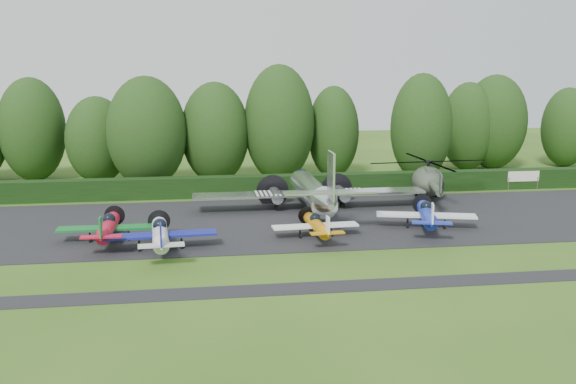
{
  "coord_description": "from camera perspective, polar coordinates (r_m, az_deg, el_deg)",
  "views": [
    {
      "loc": [
        -5.97,
        -41.07,
        12.95
      ],
      "look_at": [
        1.31,
        10.06,
        2.5
      ],
      "focal_mm": 40.0,
      "sensor_mm": 36.0,
      "label": 1
    }
  ],
  "objects": [
    {
      "name": "transport_plane",
      "position": [
        55.89,
        2.19,
        -0.02
      ],
      "size": [
        20.79,
        15.94,
        6.66
      ],
      "rotation": [
        0.0,
        0.0,
        -0.0
      ],
      "color": "silver",
      "rests_on": "ground"
    },
    {
      "name": "tree_4",
      "position": [
        76.07,
        -21.79,
        5.16
      ],
      "size": [
        7.17,
        7.17,
        11.43
      ],
      "color": "black",
      "rests_on": "ground"
    },
    {
      "name": "tree_3",
      "position": [
        88.03,
        23.54,
        5.29
      ],
      "size": [
        6.15,
        6.15,
        9.95
      ],
      "color": "black",
      "rests_on": "ground"
    },
    {
      "name": "tree_10",
      "position": [
        72.82,
        11.77,
        5.66
      ],
      "size": [
        6.82,
        6.82,
        11.86
      ],
      "color": "black",
      "rests_on": "ground"
    },
    {
      "name": "ground",
      "position": [
        43.47,
        0.16,
        -5.89
      ],
      "size": [
        160.0,
        160.0,
        0.0
      ],
      "primitive_type": "plane",
      "color": "#294914",
      "rests_on": "ground"
    },
    {
      "name": "tree_9",
      "position": [
        81.32,
        15.7,
        5.64
      ],
      "size": [
        6.55,
        6.55,
        10.69
      ],
      "color": "black",
      "rests_on": "ground"
    },
    {
      "name": "tree_5",
      "position": [
        69.84,
        -6.49,
        5.23
      ],
      "size": [
        7.34,
        7.34,
        10.98
      ],
      "color": "black",
      "rests_on": "ground"
    },
    {
      "name": "hedgerow",
      "position": [
        63.68,
        -2.55,
        -0.3
      ],
      "size": [
        90.0,
        1.6,
        2.0
      ],
      "primitive_type": "cube",
      "color": "black",
      "rests_on": "ground"
    },
    {
      "name": "taxiway_verge",
      "position": [
        37.85,
        1.48,
        -8.56
      ],
      "size": [
        70.0,
        2.0,
        0.0
      ],
      "primitive_type": "cube",
      "color": "black",
      "rests_on": "ground"
    },
    {
      "name": "light_plane_orange",
      "position": [
        47.91,
        2.56,
        -2.96
      ],
      "size": [
        6.52,
        6.86,
        2.51
      ],
      "rotation": [
        0.0,
        0.0,
        -0.06
      ],
      "color": "#BC770B",
      "rests_on": "ground"
    },
    {
      "name": "helicopter",
      "position": [
        63.07,
        12.36,
        1.18
      ],
      "size": [
        11.59,
        13.57,
        3.73
      ],
      "rotation": [
        0.0,
        0.0,
        0.22
      ],
      "color": "#333A2D",
      "rests_on": "ground"
    },
    {
      "name": "sign_board",
      "position": [
        70.74,
        20.2,
        1.25
      ],
      "size": [
        3.42,
        0.13,
        1.93
      ],
      "rotation": [
        0.0,
        0.0,
        -0.0
      ],
      "color": "#3F3326",
      "rests_on": "ground"
    },
    {
      "name": "tree_2",
      "position": [
        83.1,
        17.87,
        5.94
      ],
      "size": [
        7.8,
        7.8,
        11.56
      ],
      "color": "black",
      "rests_on": "ground"
    },
    {
      "name": "tree_0",
      "position": [
        68.29,
        -12.45,
        5.18
      ],
      "size": [
        8.22,
        8.22,
        11.66
      ],
      "color": "black",
      "rests_on": "ground"
    },
    {
      "name": "light_plane_blue",
      "position": [
        51.52,
        12.22,
        -1.95
      ],
      "size": [
        7.79,
        8.19,
        2.99
      ],
      "rotation": [
        0.0,
        0.0,
        0.26
      ],
      "color": "#1B2DA7",
      "rests_on": "ground"
    },
    {
      "name": "light_plane_white",
      "position": [
        45.46,
        -11.3,
        -3.69
      ],
      "size": [
        7.87,
        8.27,
        3.02
      ],
      "rotation": [
        0.0,
        0.0,
        -0.07
      ],
      "color": "silver",
      "rests_on": "ground"
    },
    {
      "name": "tree_7",
      "position": [
        70.16,
        -0.79,
        6.08
      ],
      "size": [
        7.67,
        7.67,
        12.82
      ],
      "color": "black",
      "rests_on": "ground"
    },
    {
      "name": "light_plane_red",
      "position": [
        48.5,
        -15.67,
        -3.02
      ],
      "size": [
        7.47,
        7.85,
        2.87
      ],
      "rotation": [
        0.0,
        0.0,
        -0.0
      ],
      "color": "#B11029",
      "rests_on": "ground"
    },
    {
      "name": "tree_8",
      "position": [
        73.0,
        4.05,
        5.32
      ],
      "size": [
        5.8,
        5.8,
        10.43
      ],
      "color": "black",
      "rests_on": "ground"
    },
    {
      "name": "apron",
      "position": [
        53.02,
        -1.39,
        -2.7
      ],
      "size": [
        70.0,
        18.0,
        0.01
      ],
      "primitive_type": "cube",
      "color": "black",
      "rests_on": "ground"
    },
    {
      "name": "tree_6",
      "position": [
        72.62,
        -16.59,
        4.45
      ],
      "size": [
        6.78,
        6.78,
        9.45
      ],
      "color": "black",
      "rests_on": "ground"
    }
  ]
}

